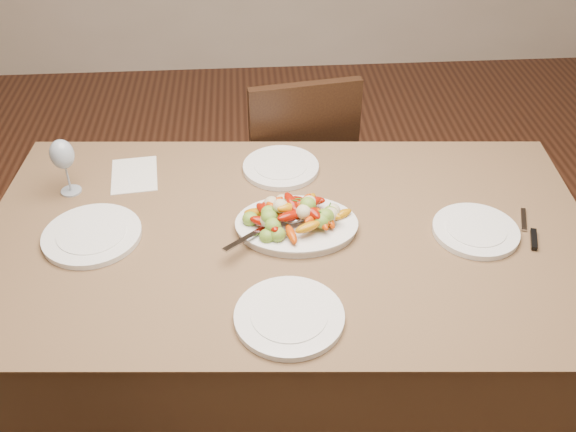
# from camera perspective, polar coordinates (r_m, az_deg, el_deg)

# --- Properties ---
(dining_table) EXTENTS (1.91, 1.17, 0.76)m
(dining_table) POSITION_cam_1_polar(r_m,az_deg,el_deg) (2.19, -0.00, -9.15)
(dining_table) COLOR brown
(dining_table) RESTS_ON ground
(chair_far) EXTENTS (0.48, 0.48, 0.95)m
(chair_far) POSITION_cam_1_polar(r_m,az_deg,el_deg) (2.73, 0.43, 4.43)
(chair_far) COLOR black
(chair_far) RESTS_ON ground
(serving_platter) EXTENTS (0.37, 0.29, 0.02)m
(serving_platter) POSITION_cam_1_polar(r_m,az_deg,el_deg) (1.93, 0.76, -0.96)
(serving_platter) COLOR white
(serving_platter) RESTS_ON dining_table
(roasted_vegetables) EXTENTS (0.30, 0.22, 0.09)m
(roasted_vegetables) POSITION_cam_1_polar(r_m,az_deg,el_deg) (1.89, 0.78, 0.39)
(roasted_vegetables) COLOR #810E02
(roasted_vegetables) RESTS_ON serving_platter
(serving_spoon) EXTENTS (0.24, 0.24, 0.03)m
(serving_spoon) POSITION_cam_1_polar(r_m,az_deg,el_deg) (1.88, -1.20, -0.80)
(serving_spoon) COLOR #9EA0A8
(serving_spoon) RESTS_ON serving_platter
(plate_left) EXTENTS (0.29, 0.29, 0.02)m
(plate_left) POSITION_cam_1_polar(r_m,az_deg,el_deg) (1.99, -17.02, -1.65)
(plate_left) COLOR white
(plate_left) RESTS_ON dining_table
(plate_right) EXTENTS (0.26, 0.26, 0.02)m
(plate_right) POSITION_cam_1_polar(r_m,az_deg,el_deg) (2.00, 16.33, -1.28)
(plate_right) COLOR white
(plate_right) RESTS_ON dining_table
(plate_far) EXTENTS (0.26, 0.26, 0.02)m
(plate_far) POSITION_cam_1_polar(r_m,az_deg,el_deg) (2.19, -0.64, 4.33)
(plate_far) COLOR white
(plate_far) RESTS_ON dining_table
(plate_near) EXTENTS (0.28, 0.28, 0.02)m
(plate_near) POSITION_cam_1_polar(r_m,az_deg,el_deg) (1.66, 0.11, -8.96)
(plate_near) COLOR white
(plate_near) RESTS_ON dining_table
(wine_glass) EXTENTS (0.08, 0.08, 0.20)m
(wine_glass) POSITION_cam_1_polar(r_m,az_deg,el_deg) (2.15, -19.22, 4.27)
(wine_glass) COLOR #8C99A5
(wine_glass) RESTS_ON dining_table
(menu_card) EXTENTS (0.17, 0.23, 0.00)m
(menu_card) POSITION_cam_1_polar(r_m,az_deg,el_deg) (2.23, -13.50, 3.58)
(menu_card) COLOR silver
(menu_card) RESTS_ON dining_table
(table_knife) EXTENTS (0.08, 0.19, 0.01)m
(table_knife) POSITION_cam_1_polar(r_m,az_deg,el_deg) (2.05, 20.62, -1.23)
(table_knife) COLOR #9EA0A8
(table_knife) RESTS_ON dining_table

